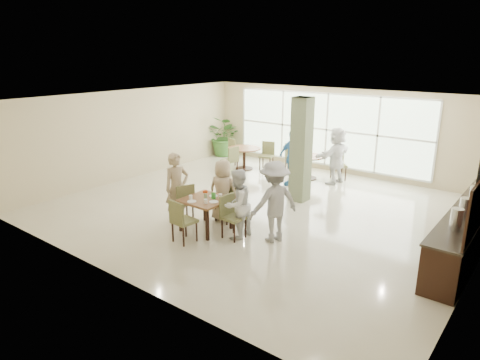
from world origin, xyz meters
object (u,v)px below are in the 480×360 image
Objects in this scene: round_table_right at (308,162)px; teen_far at (223,190)px; teen_left at (177,188)px; adult_standing at (301,146)px; buffet_counter at (469,226)px; adult_a at (293,158)px; potted_plant at (225,136)px; adult_b at (336,156)px; teen_standing at (274,202)px; teen_right at (237,204)px; round_table_left at (244,153)px; main_table at (206,203)px.

teen_far is at bearing -88.19° from round_table_right.
adult_standing is at bearing 17.97° from teen_left.
adult_a is (-5.16, 1.72, 0.31)m from buffet_counter.
potted_plant is 0.90× the size of adult_b.
teen_standing is (5.85, -5.42, 0.10)m from potted_plant.
teen_left is 0.96× the size of teen_standing.
teen_right is 5.05m from adult_b.
teen_standing reaches higher than adult_standing.
buffet_counter is 2.70× the size of adult_b.
teen_right reaches higher than round_table_right.
adult_b is (0.78, 4.46, 0.12)m from teen_far.
adult_a is at bearing -15.60° from round_table_left.
round_table_left is 1.10× the size of round_table_right.
round_table_left is 0.24× the size of buffet_counter.
round_table_right is at bearing 98.43° from adult_a.
potted_plant is at bearing 165.76° from adult_a.
potted_plant is 5.07m from adult_b.
teen_standing is (1.52, 0.47, 0.22)m from main_table.
teen_standing is 4.06m from adult_a.
round_table_right is at bearing 7.49° from round_table_left.
potted_plant is 7.98m from teen_standing.
teen_left is at bearing -89.49° from adult_a.
teen_left reaches higher than round_table_right.
adult_a is 1.73m from adult_standing.
buffet_counter is at bearing 144.60° from teen_standing.
round_table_left is 2.11m from potted_plant.
teen_standing reaches higher than teen_right.
adult_a is (-0.01, -0.95, 0.30)m from round_table_right.
adult_standing reaches higher than potted_plant.
adult_b is at bearing -178.27° from teen_right.
round_table_right is 0.97m from adult_b.
round_table_right is (2.32, 0.30, -0.02)m from round_table_left.
buffet_counter is 2.76× the size of adult_standing.
adult_standing is at bearing 98.69° from main_table.
teen_right is (5.14, -5.77, -0.01)m from potted_plant.
buffet_counter reaches higher than main_table.
potted_plant is 0.92× the size of adult_standing.
adult_b is (0.92, 0.09, 0.31)m from round_table_right.
main_table is 0.64× the size of teen_far.
adult_a reaches higher than potted_plant.
teen_far is (2.46, -4.07, 0.17)m from round_table_left.
round_table_right is 5.07m from teen_right.
teen_standing is at bearing -55.39° from adult_a.
teen_left is 0.98× the size of adult_a.
adult_standing is (-0.79, 5.03, 0.10)m from teen_far.
adult_b is 1.67m from adult_standing.
adult_b is at bearing -145.16° from teen_standing.
adult_standing is (-0.02, 5.79, 0.01)m from teen_left.
round_table_left is at bearing 9.27° from adult_standing.
adult_a is at bearing 93.22° from main_table.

